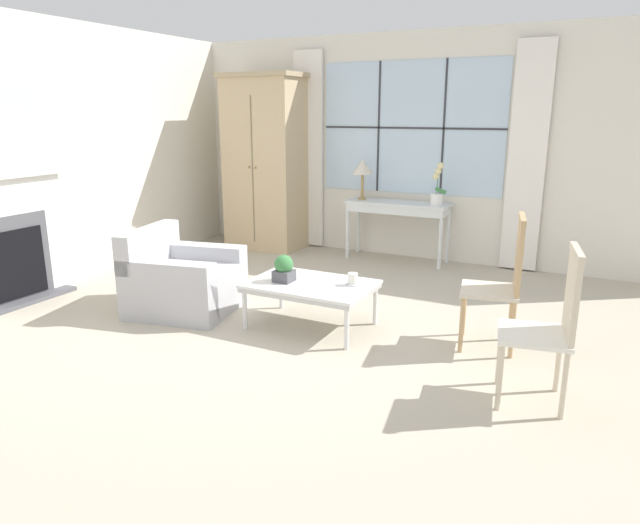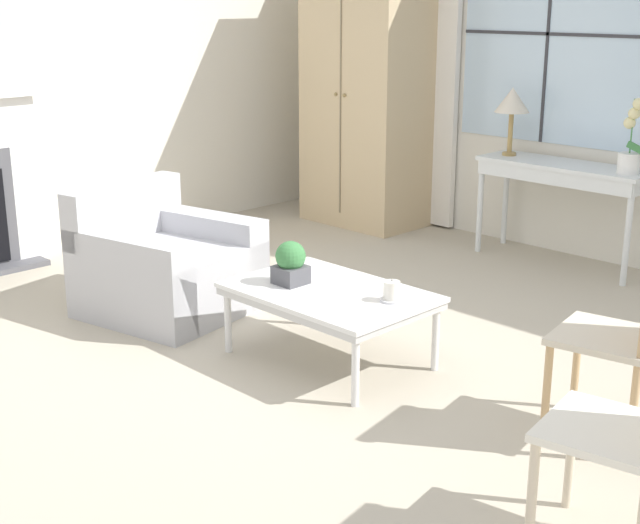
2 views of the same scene
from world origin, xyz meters
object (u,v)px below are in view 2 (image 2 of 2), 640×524
object	(u,v)px
coffee_table	(329,297)
pillar_candle	(392,292)
potted_plant_small	(291,263)
armoire	(367,88)
armchair_upholstered	(166,269)
side_chair_wooden	(635,314)
console_table	(565,175)
table_lamp	(512,102)
potted_orchid	(631,146)

from	to	relation	value
coffee_table	pillar_candle	xyz separation A→B (m)	(0.36, 0.10, 0.09)
potted_plant_small	pillar_candle	bearing A→B (deg)	16.04
armoire	armchair_upholstered	world-z (taller)	armoire
side_chair_wooden	potted_plant_small	size ratio (longest dim) A/B	4.54
armchair_upholstered	coffee_table	world-z (taller)	armchair_upholstered
armoire	coffee_table	world-z (taller)	armoire
armchair_upholstered	coffee_table	size ratio (longest dim) A/B	0.99
armoire	console_table	bearing A→B (deg)	2.96
armoire	table_lamp	distance (m)	1.40
side_chair_wooden	coffee_table	size ratio (longest dim) A/B	1.01
table_lamp	armchair_upholstered	world-z (taller)	table_lamp
armoire	potted_plant_small	world-z (taller)	armoire
potted_orchid	potted_plant_small	size ratio (longest dim) A/B	2.16
armoire	potted_plant_small	distance (m)	3.15
armchair_upholstered	side_chair_wooden	xyz separation A→B (m)	(2.87, 0.44, 0.33)
side_chair_wooden	pillar_candle	distance (m)	1.24
side_chair_wooden	console_table	bearing A→B (deg)	126.50
pillar_candle	table_lamp	bearing A→B (deg)	111.12
side_chair_wooden	pillar_candle	size ratio (longest dim) A/B	8.92
potted_orchid	armchair_upholstered	world-z (taller)	potted_orchid
table_lamp	coffee_table	world-z (taller)	table_lamp
armoire	table_lamp	bearing A→B (deg)	3.75
potted_plant_small	console_table	bearing A→B (deg)	87.42
potted_orchid	potted_plant_small	world-z (taller)	potted_orchid
pillar_candle	coffee_table	bearing A→B (deg)	-164.84
potted_orchid	potted_plant_small	distance (m)	2.69
potted_plant_small	armoire	bearing A→B (deg)	124.81
console_table	potted_plant_small	xyz separation A→B (m)	(-0.12, -2.63, -0.14)
potted_plant_small	table_lamp	bearing A→B (deg)	97.93
armoire	armchair_upholstered	xyz separation A→B (m)	(0.69, -2.61, -0.90)
console_table	table_lamp	size ratio (longest dim) A/B	2.53
side_chair_wooden	pillar_candle	xyz separation A→B (m)	(-1.21, -0.19, -0.15)
potted_orchid	coffee_table	bearing A→B (deg)	-98.94
coffee_table	potted_plant_small	size ratio (longest dim) A/B	4.49
table_lamp	armchair_upholstered	bearing A→B (deg)	-104.64
potted_orchid	armoire	bearing A→B (deg)	-178.73
coffee_table	pillar_candle	world-z (taller)	pillar_candle
table_lamp	armchair_upholstered	distance (m)	2.93
armoire	coffee_table	distance (m)	3.26
console_table	coffee_table	bearing A→B (deg)	-87.58
side_chair_wooden	potted_plant_small	xyz separation A→B (m)	(-1.80, -0.36, -0.08)
armchair_upholstered	pillar_candle	world-z (taller)	armchair_upholstered
potted_orchid	armchair_upholstered	xyz separation A→B (m)	(-1.69, -2.66, -0.67)
armchair_upholstered	armoire	bearing A→B (deg)	104.76
console_table	armoire	bearing A→B (deg)	-177.04
armchair_upholstered	side_chair_wooden	bearing A→B (deg)	8.71
pillar_candle	armoire	bearing A→B (deg)	134.75
side_chair_wooden	pillar_candle	bearing A→B (deg)	-171.07
potted_plant_small	pillar_candle	distance (m)	0.61
console_table	pillar_candle	world-z (taller)	console_table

